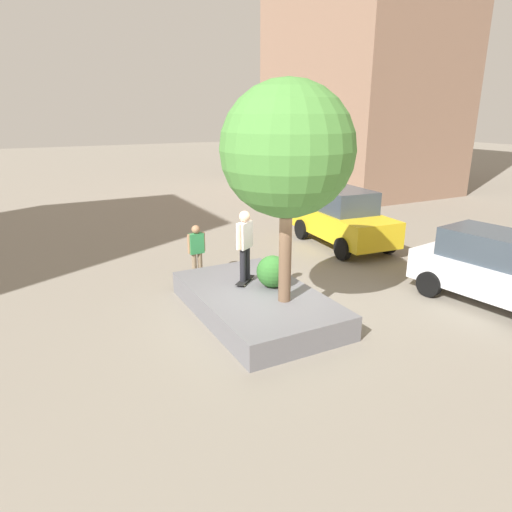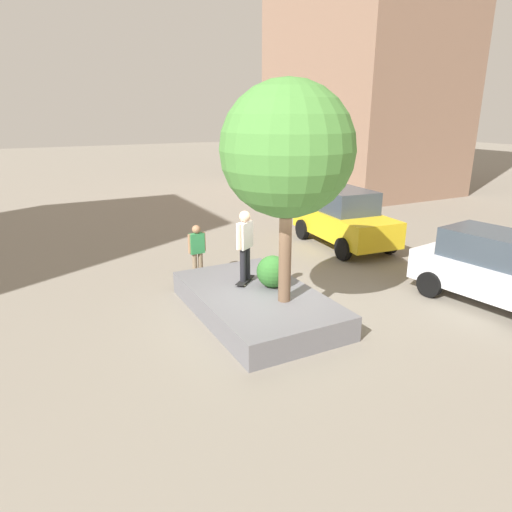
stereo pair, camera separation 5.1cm
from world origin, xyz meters
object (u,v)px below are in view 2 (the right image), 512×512
(skateboard, at_px, (245,280))
(taxi_cab, at_px, (343,217))
(skateboarder, at_px, (245,241))
(planter_ledge, at_px, (256,303))
(plaza_tree, at_px, (287,151))
(sedan_parked, at_px, (496,269))
(pedestrian_crossing, at_px, (197,248))

(skateboard, relative_size, taxi_cab, 0.16)
(skateboard, distance_m, skateboarder, 1.03)
(planter_ledge, bearing_deg, plaza_tree, 24.11)
(skateboarder, relative_size, taxi_cab, 0.39)
(sedan_parked, bearing_deg, plaza_tree, -105.97)
(skateboard, distance_m, pedestrian_crossing, 2.40)
(skateboarder, bearing_deg, pedestrian_crossing, -170.39)
(plaza_tree, bearing_deg, taxi_cab, 131.12)
(planter_ledge, xyz_separation_m, pedestrian_crossing, (-3.03, -0.35, 0.63))
(taxi_cab, relative_size, pedestrian_crossing, 2.85)
(skateboarder, bearing_deg, skateboard, 180.00)
(taxi_cab, distance_m, pedestrian_crossing, 5.92)
(skateboard, bearing_deg, taxi_cab, 119.54)
(sedan_parked, bearing_deg, skateboard, -117.91)
(skateboarder, xyz_separation_m, sedan_parked, (2.92, 5.52, -0.72))
(skateboarder, height_order, sedan_parked, skateboarder)
(skateboarder, bearing_deg, sedan_parked, 62.09)
(sedan_parked, bearing_deg, planter_ledge, -111.96)
(skateboarder, distance_m, taxi_cab, 6.32)
(plaza_tree, distance_m, pedestrian_crossing, 4.87)
(skateboarder, bearing_deg, plaza_tree, 11.37)
(plaza_tree, bearing_deg, skateboard, -168.63)
(taxi_cab, height_order, pedestrian_crossing, taxi_cab)
(plaza_tree, relative_size, skateboard, 6.46)
(pedestrian_crossing, bearing_deg, plaza_tree, 10.28)
(planter_ledge, relative_size, plaza_tree, 0.95)
(planter_ledge, distance_m, skateboarder, 1.54)
(skateboarder, bearing_deg, planter_ledge, -4.01)
(skateboard, height_order, pedestrian_crossing, pedestrian_crossing)
(skateboard, xyz_separation_m, skateboarder, (0.00, 0.00, 1.03))
(plaza_tree, distance_m, skateboarder, 2.68)
(planter_ledge, distance_m, pedestrian_crossing, 3.11)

